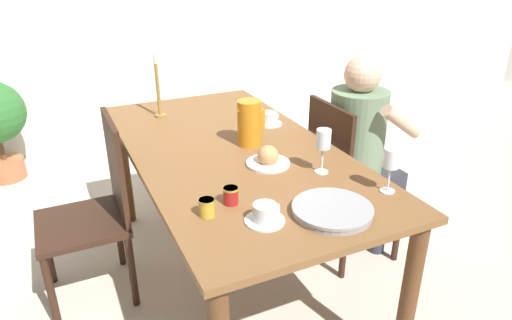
% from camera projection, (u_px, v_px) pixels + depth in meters
% --- Properties ---
extents(ground_plane, '(20.00, 20.00, 0.00)m').
position_uv_depth(ground_plane, '(235.00, 277.00, 2.52)').
color(ground_plane, beige).
extents(dining_table, '(0.92, 1.82, 0.78)m').
position_uv_depth(dining_table, '(232.00, 167.00, 2.24)').
color(dining_table, brown).
rests_on(dining_table, ground_plane).
extents(chair_person_side, '(0.42, 0.42, 0.94)m').
position_uv_depth(chair_person_side, '(345.00, 180.00, 2.52)').
color(chair_person_side, '#331E14').
rests_on(chair_person_side, ground_plane).
extents(chair_opposite, '(0.42, 0.42, 0.94)m').
position_uv_depth(chair_opposite, '(96.00, 208.00, 2.24)').
color(chair_opposite, '#331E14').
rests_on(chair_opposite, ground_plane).
extents(person_seated, '(0.39, 0.41, 1.17)m').
position_uv_depth(person_seated, '(361.00, 144.00, 2.47)').
color(person_seated, '#33333D').
rests_on(person_seated, ground_plane).
extents(red_pitcher, '(0.14, 0.12, 0.22)m').
position_uv_depth(red_pitcher, '(249.00, 123.00, 2.19)').
color(red_pitcher, orange).
rests_on(red_pitcher, dining_table).
extents(wine_glass_water, '(0.06, 0.06, 0.20)m').
position_uv_depth(wine_glass_water, '(323.00, 141.00, 1.90)').
color(wine_glass_water, white).
rests_on(wine_glass_water, dining_table).
extents(wine_glass_juice, '(0.06, 0.06, 0.18)m').
position_uv_depth(wine_glass_juice, '(391.00, 161.00, 1.74)').
color(wine_glass_juice, white).
rests_on(wine_glass_juice, dining_table).
extents(teacup_near_person, '(0.14, 0.14, 0.07)m').
position_uv_depth(teacup_near_person, '(265.00, 214.00, 1.59)').
color(teacup_near_person, silver).
rests_on(teacup_near_person, dining_table).
extents(teacup_across, '(0.14, 0.14, 0.07)m').
position_uv_depth(teacup_across, '(269.00, 119.00, 2.49)').
color(teacup_across, silver).
rests_on(teacup_across, dining_table).
extents(serving_tray, '(0.29, 0.29, 0.03)m').
position_uv_depth(serving_tray, '(332.00, 210.00, 1.64)').
color(serving_tray, '#9E9EA3').
rests_on(serving_tray, dining_table).
extents(bread_plate, '(0.20, 0.20, 0.09)m').
position_uv_depth(bread_plate, '(268.00, 159.00, 2.01)').
color(bread_plate, silver).
rests_on(bread_plate, dining_table).
extents(jam_jar_amber, '(0.06, 0.06, 0.07)m').
position_uv_depth(jam_jar_amber, '(207.00, 207.00, 1.62)').
color(jam_jar_amber, gold).
rests_on(jam_jar_amber, dining_table).
extents(jam_jar_red, '(0.06, 0.06, 0.07)m').
position_uv_depth(jam_jar_red, '(231.00, 195.00, 1.70)').
color(jam_jar_red, '#A81E1E').
rests_on(jam_jar_red, dining_table).
extents(candlestick_tall, '(0.06, 0.06, 0.36)m').
position_uv_depth(candlestick_tall, '(158.00, 93.00, 2.56)').
color(candlestick_tall, olive).
rests_on(candlestick_tall, dining_table).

